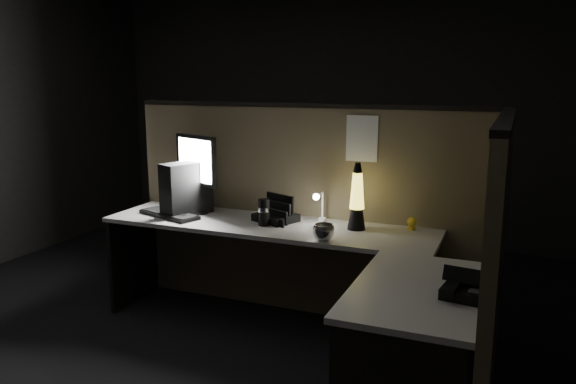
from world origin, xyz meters
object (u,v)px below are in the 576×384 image
at_px(pc_tower, 186,189).
at_px(desk_phone, 470,285).
at_px(lava_lamp, 357,202).
at_px(keyboard, 169,215).
at_px(monitor, 196,166).

xyz_separation_m(pc_tower, desk_phone, (2.04, -0.86, -0.14)).
relative_size(pc_tower, lava_lamp, 0.86).
height_order(lava_lamp, desk_phone, lava_lamp).
bearing_deg(keyboard, monitor, 74.73).
distance_m(monitor, lava_lamp, 1.22).
relative_size(monitor, lava_lamp, 1.29).
height_order(pc_tower, keyboard, pc_tower).
bearing_deg(monitor, lava_lamp, 22.76).
xyz_separation_m(monitor, desk_phone, (2.00, -0.94, -0.29)).
bearing_deg(pc_tower, monitor, 86.93).
bearing_deg(monitor, desk_phone, -1.89).
distance_m(pc_tower, keyboard, 0.22).
distance_m(lava_lamp, desk_phone, 1.22).
bearing_deg(keyboard, lava_lamp, 26.15).
xyz_separation_m(monitor, keyboard, (-0.12, -0.18, -0.33)).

